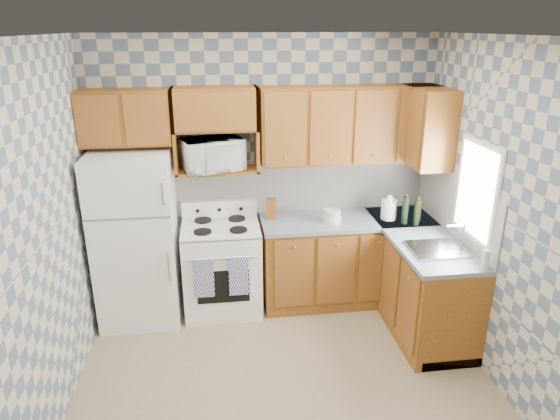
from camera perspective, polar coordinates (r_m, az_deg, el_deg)
The scene contains 29 objects.
floor at distance 4.32m, azimuth 0.72°, elevation -19.35°, with size 3.40×3.40×0.00m, color #867053.
back_wall at distance 5.11m, azimuth -1.84°, elevation 4.32°, with size 3.40×0.02×2.70m, color slate.
right_wall at distance 4.20m, azimuth 24.42°, elevation -1.21°, with size 0.02×3.20×2.70m, color slate.
backsplash_back at distance 5.20m, azimuth 2.58°, elevation 2.87°, with size 2.60×0.01×0.56m, color white.
backsplash_right at distance 4.89m, azimuth 19.32°, elevation 0.55°, with size 0.01×1.60×0.56m, color white.
refrigerator at distance 4.99m, azimuth -16.08°, elevation -3.14°, with size 0.75×0.70×1.68m, color white.
stove_body at distance 5.12m, azimuth -6.62°, elevation -6.65°, with size 0.76×0.65×0.90m, color white.
cooktop at distance 4.93m, azimuth -6.83°, elevation -1.93°, with size 0.76×0.65×0.03m, color silver.
backguard at distance 5.15m, azimuth -6.94°, elevation 0.20°, with size 0.76×0.08×0.17m, color white.
dish_towel_left at distance 4.77m, azimuth -8.68°, elevation -7.73°, with size 0.19×0.03×0.39m, color navy.
dish_towel_right at distance 4.78m, azimuth -4.74°, elevation -7.54°, with size 0.19×0.03×0.39m, color navy.
base_cabinets_back at distance 5.31m, azimuth 7.55°, elevation -5.76°, with size 1.75×0.60×0.88m, color #6B3210.
base_cabinets_right at distance 5.07m, azimuth 15.36°, elevation -7.69°, with size 0.60×1.60×0.88m, color #6B3210.
countertop_back at distance 5.12m, azimuth 7.80°, elevation -1.16°, with size 1.77×0.63×0.04m, color slate.
countertop_right at distance 4.87m, azimuth 15.81°, elevation -2.91°, with size 0.63×1.60×0.04m, color slate.
upper_cabinets_back at distance 4.99m, azimuth 7.90°, elevation 9.64°, with size 1.75×0.33×0.74m, color #6B3210.
upper_cabinets_fridge at distance 4.85m, azimuth -17.28°, elevation 10.07°, with size 0.82×0.33×0.50m, color #6B3210.
upper_cabinets_right at distance 5.05m, azimuth 16.35°, elevation 9.16°, with size 0.33×0.70×0.74m, color #6B3210.
microwave_shelf at distance 4.91m, azimuth -7.13°, elevation 4.51°, with size 0.80×0.33×0.03m, color #6B3210.
microwave at distance 4.84m, azimuth -7.80°, elevation 6.32°, with size 0.56×0.38×0.31m, color white.
sink at distance 4.58m, azimuth 17.57°, elevation -4.32°, with size 0.48×0.40×0.03m, color #B7B7BC.
window at distance 4.52m, azimuth 21.55°, elevation 2.03°, with size 0.02×0.66×0.86m, color silver.
bottle_0 at distance 5.04m, azimuth 14.12°, elevation -0.02°, with size 0.06×0.06×0.28m, color black.
bottle_1 at distance 5.04m, azimuth 15.37°, elevation -0.26°, with size 0.06×0.06×0.26m, color black.
bottle_2 at distance 5.14m, azimuth 15.50°, elevation 0.02°, with size 0.06×0.06×0.24m, color #4D3609.
knife_block at distance 5.03m, azimuth -0.99°, elevation 0.15°, with size 0.10×0.10×0.21m, color brown.
electric_kettle at distance 5.14m, azimuth 12.34°, elevation 0.05°, with size 0.16×0.16×0.20m, color white.
food_containers at distance 4.98m, azimuth 5.96°, elevation -0.69°, with size 0.19×0.19×0.13m, color beige, non-canonical shape.
soap_bottle at distance 4.32m, azimuth 22.42°, elevation -5.29°, with size 0.06×0.06×0.17m, color beige.
Camera 1 is at (-0.50, -3.29, 2.77)m, focal length 32.00 mm.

